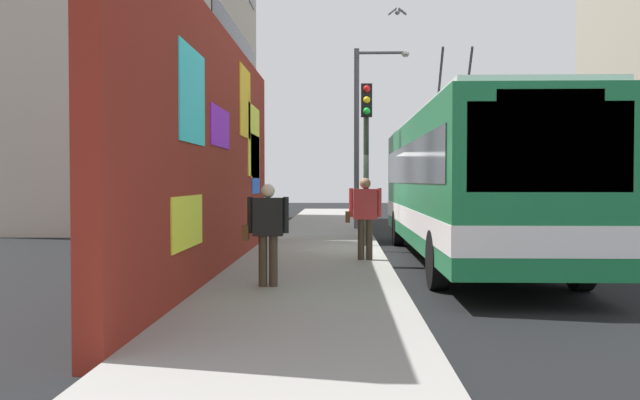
# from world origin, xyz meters

# --- Properties ---
(ground_plane) EXTENTS (80.00, 80.00, 0.00)m
(ground_plane) POSITION_xyz_m (0.00, 0.00, 0.00)
(ground_plane) COLOR black
(sidewalk_slab) EXTENTS (48.00, 3.20, 0.15)m
(sidewalk_slab) POSITION_xyz_m (0.00, 1.60, 0.07)
(sidewalk_slab) COLOR gray
(sidewalk_slab) RESTS_ON ground_plane
(graffiti_wall) EXTENTS (13.25, 0.32, 4.71)m
(graffiti_wall) POSITION_xyz_m (-4.35, 3.35, 2.36)
(graffiti_wall) COLOR maroon
(graffiti_wall) RESTS_ON ground_plane
(building_far_left) EXTENTS (12.90, 7.82, 17.74)m
(building_far_left) POSITION_xyz_m (10.78, 9.20, 8.87)
(building_far_left) COLOR #B2A899
(building_far_left) RESTS_ON ground_plane
(city_bus) EXTENTS (12.25, 2.65, 5.06)m
(city_bus) POSITION_xyz_m (-1.90, -1.80, 1.83)
(city_bus) COLOR #19723F
(city_bus) RESTS_ON ground_plane
(parked_car_black) EXTENTS (4.86, 1.79, 1.58)m
(parked_car_black) POSITION_xyz_m (4.78, -7.00, 0.84)
(parked_car_black) COLOR black
(parked_car_black) RESTS_ON ground_plane
(parked_car_champagne) EXTENTS (4.29, 1.79, 1.58)m
(parked_car_champagne) POSITION_xyz_m (10.09, -7.00, 0.83)
(parked_car_champagne) COLOR #C6B793
(parked_car_champagne) RESTS_ON ground_plane
(parked_car_dark_gray) EXTENTS (4.45, 1.82, 1.58)m
(parked_car_dark_gray) POSITION_xyz_m (16.15, -7.00, 0.83)
(parked_car_dark_gray) COLOR #38383D
(parked_car_dark_gray) RESTS_ON ground_plane
(pedestrian_near_wall) EXTENTS (0.22, 0.73, 1.63)m
(pedestrian_near_wall) POSITION_xyz_m (-6.51, 2.16, 1.10)
(pedestrian_near_wall) COLOR #3F3326
(pedestrian_near_wall) RESTS_ON sidewalk_slab
(pedestrian_at_curb) EXTENTS (0.23, 0.77, 1.74)m
(pedestrian_at_curb) POSITION_xyz_m (-2.78, 0.49, 1.18)
(pedestrian_at_curb) COLOR #3F3326
(pedestrian_at_curb) RESTS_ON sidewalk_slab
(traffic_light) EXTENTS (0.49, 0.28, 4.18)m
(traffic_light) POSITION_xyz_m (0.28, 0.35, 2.96)
(traffic_light) COLOR #2D382D
(traffic_light) RESTS_ON sidewalk_slab
(street_lamp) EXTENTS (0.44, 1.94, 6.34)m
(street_lamp) POSITION_xyz_m (6.81, 0.22, 3.83)
(street_lamp) COLOR #4C4C51
(street_lamp) RESTS_ON sidewalk_slab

